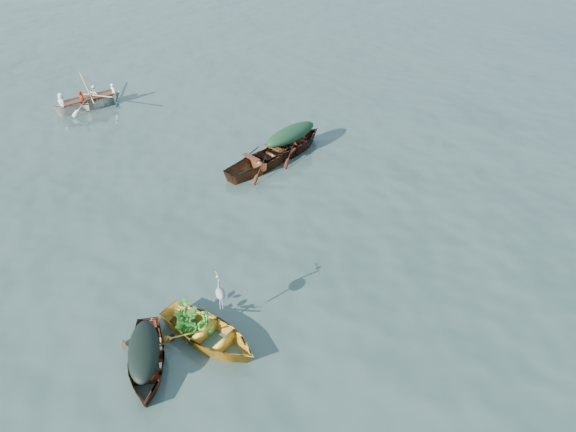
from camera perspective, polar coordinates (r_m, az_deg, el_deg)
name	(u,v)px	position (r m, az deg, el deg)	size (l,w,h in m)	color
ground	(288,262)	(15.73, -0.01, -4.72)	(140.00, 140.00, 0.00)	#334841
yellow_dinghy	(209,341)	(13.68, -7.99, -12.50)	(1.46, 3.38, 0.92)	gold
dark_covered_boat	(147,368)	(13.39, -14.10, -14.74)	(1.25, 3.36, 0.82)	#471910
green_tarp_boat	(291,153)	(21.24, 0.28, 6.44)	(1.41, 4.54, 1.07)	#4C1A11
open_wooden_boat	(263,168)	(20.23, -2.59, 4.89)	(1.38, 4.44, 1.04)	#582A16
rowed_boat	(91,108)	(26.50, -19.42, 10.31)	(1.23, 4.09, 0.96)	silver
dark_tarp_cover	(143,349)	(12.95, -14.47, -12.95)	(0.69, 1.85, 0.40)	black
green_tarp_cover	(291,134)	(20.88, 0.28, 8.37)	(0.78, 2.50, 0.52)	#16351D
thwart_benches	(262,155)	(19.97, -2.63, 6.24)	(0.83, 2.22, 0.04)	#411D0F
heron	(221,299)	(13.33, -6.84, -8.32)	(0.28, 0.40, 0.92)	gray
dinghy_weeds	(190,307)	(13.45, -9.90, -9.13)	(0.70, 0.90, 0.60)	#32731E
rowers	(87,89)	(26.20, -19.78, 12.02)	(1.10, 2.86, 0.76)	white
oars	(88,97)	(26.32, -19.64, 11.32)	(2.60, 0.60, 0.06)	#A0773C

